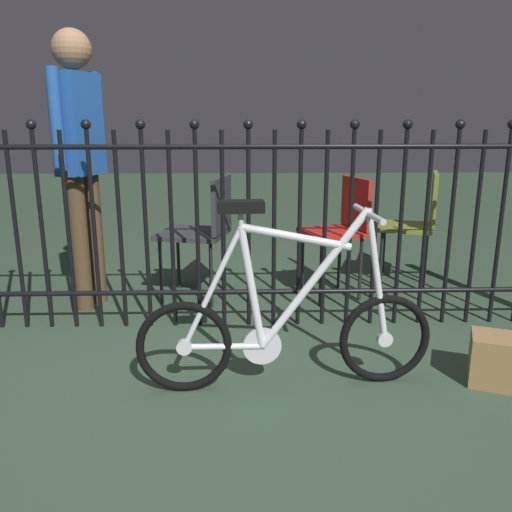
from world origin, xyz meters
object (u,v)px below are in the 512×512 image
object	(u,v)px
chair_charcoal	(204,225)
chair_red	(342,224)
chair_olive	(417,218)
display_crate	(493,360)
bicycle	(286,324)
person_visitor	(80,146)

from	to	relation	value
chair_charcoal	chair_red	bearing A→B (deg)	2.03
chair_olive	display_crate	size ratio (longest dim) A/B	3.57
bicycle	chair_olive	xyz separation A→B (m)	(1.10, 1.54, 0.20)
display_crate	chair_charcoal	bearing A→B (deg)	138.46
chair_olive	person_visitor	world-z (taller)	person_visitor
display_crate	chair_red	bearing A→B (deg)	110.54
chair_red	chair_charcoal	size ratio (longest dim) A/B	0.98
chair_olive	person_visitor	bearing A→B (deg)	-170.37
chair_red	person_visitor	bearing A→B (deg)	-174.66
chair_red	display_crate	bearing A→B (deg)	-69.46
chair_red	chair_charcoal	bearing A→B (deg)	-177.97
person_visitor	display_crate	bearing A→B (deg)	-27.59
bicycle	chair_charcoal	world-z (taller)	bicycle
bicycle	person_visitor	bearing A→B (deg)	136.49
chair_olive	display_crate	world-z (taller)	chair_olive
chair_olive	person_visitor	distance (m)	2.41
display_crate	person_visitor	bearing A→B (deg)	152.41
bicycle	display_crate	distance (m)	1.01
bicycle	chair_olive	size ratio (longest dim) A/B	1.62
person_visitor	chair_charcoal	bearing A→B (deg)	9.41
bicycle	chair_red	xyz separation A→B (m)	(0.50, 1.31, 0.20)
bicycle	chair_charcoal	size ratio (longest dim) A/B	1.62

